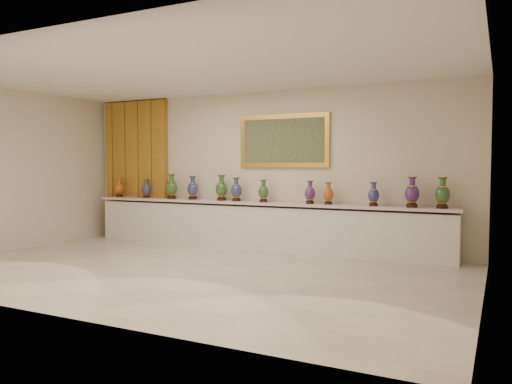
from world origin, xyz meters
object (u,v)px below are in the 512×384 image
at_px(counter, 257,226).
at_px(vase_1, 146,189).
at_px(vase_0, 119,188).
at_px(vase_2, 172,188).

distance_m(counter, vase_1, 2.71).
xyz_separation_m(vase_0, vase_2, (1.40, -0.01, 0.04)).
relative_size(counter, vase_1, 18.26).
height_order(counter, vase_0, vase_0).
bearing_deg(vase_1, counter, -0.04).
distance_m(vase_0, vase_2, 1.40).
bearing_deg(vase_2, vase_0, 179.53).
bearing_deg(counter, vase_2, -178.29).
bearing_deg(vase_2, counter, 1.71).
xyz_separation_m(counter, vase_2, (-1.93, -0.06, 0.70)).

